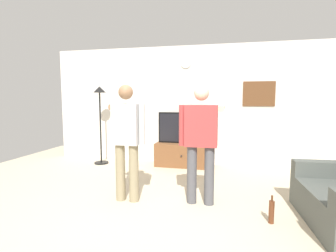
{
  "coord_description": "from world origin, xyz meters",
  "views": [
    {
      "loc": [
        0.98,
        -2.98,
        1.51
      ],
      "look_at": [
        0.01,
        1.2,
        1.05
      ],
      "focal_mm": 27.54,
      "sensor_mm": 36.0,
      "label": 1
    }
  ],
  "objects_px": {
    "wall_clock": "(186,63)",
    "framed_picture": "(259,94)",
    "tv_stand": "(183,155)",
    "television": "(184,128)",
    "person_standing_nearer_couch": "(201,137)",
    "person_standing_nearer_lamp": "(127,136)",
    "floor_lamp": "(100,109)",
    "beverage_bottle": "(271,212)"
  },
  "relations": [
    {
      "from": "floor_lamp",
      "to": "wall_clock",
      "type": "bearing_deg",
      "value": 14.18
    },
    {
      "from": "wall_clock",
      "to": "floor_lamp",
      "type": "height_order",
      "value": "wall_clock"
    },
    {
      "from": "person_standing_nearer_couch",
      "to": "beverage_bottle",
      "type": "bearing_deg",
      "value": -24.53
    },
    {
      "from": "wall_clock",
      "to": "person_standing_nearer_couch",
      "type": "relative_size",
      "value": 0.15
    },
    {
      "from": "tv_stand",
      "to": "floor_lamp",
      "type": "relative_size",
      "value": 0.69
    },
    {
      "from": "beverage_bottle",
      "to": "television",
      "type": "bearing_deg",
      "value": 121.55
    },
    {
      "from": "floor_lamp",
      "to": "tv_stand",
      "type": "bearing_deg",
      "value": 5.73
    },
    {
      "from": "television",
      "to": "framed_picture",
      "type": "height_order",
      "value": "framed_picture"
    },
    {
      "from": "person_standing_nearer_couch",
      "to": "framed_picture",
      "type": "bearing_deg",
      "value": 66.14
    },
    {
      "from": "framed_picture",
      "to": "person_standing_nearer_couch",
      "type": "bearing_deg",
      "value": -113.86
    },
    {
      "from": "framed_picture",
      "to": "beverage_bottle",
      "type": "distance_m",
      "value": 3.06
    },
    {
      "from": "person_standing_nearer_lamp",
      "to": "beverage_bottle",
      "type": "height_order",
      "value": "person_standing_nearer_lamp"
    },
    {
      "from": "television",
      "to": "person_standing_nearer_couch",
      "type": "xyz_separation_m",
      "value": [
        0.59,
        -2.02,
        0.11
      ]
    },
    {
      "from": "tv_stand",
      "to": "floor_lamp",
      "type": "xyz_separation_m",
      "value": [
        -1.9,
        -0.19,
        1.02
      ]
    },
    {
      "from": "framed_picture",
      "to": "television",
      "type": "bearing_deg",
      "value": -171.13
    },
    {
      "from": "tv_stand",
      "to": "person_standing_nearer_couch",
      "type": "bearing_deg",
      "value": -73.37
    },
    {
      "from": "wall_clock",
      "to": "framed_picture",
      "type": "distance_m",
      "value": 1.74
    },
    {
      "from": "wall_clock",
      "to": "person_standing_nearer_couch",
      "type": "xyz_separation_m",
      "value": [
        0.59,
        -2.26,
        -1.35
      ]
    },
    {
      "from": "television",
      "to": "framed_picture",
      "type": "relative_size",
      "value": 1.72
    },
    {
      "from": "person_standing_nearer_lamp",
      "to": "person_standing_nearer_couch",
      "type": "xyz_separation_m",
      "value": [
        1.07,
        0.13,
        0.01
      ]
    },
    {
      "from": "framed_picture",
      "to": "floor_lamp",
      "type": "relative_size",
      "value": 0.37
    },
    {
      "from": "floor_lamp",
      "to": "person_standing_nearer_couch",
      "type": "xyz_separation_m",
      "value": [
        2.49,
        -1.78,
        -0.31
      ]
    },
    {
      "from": "framed_picture",
      "to": "person_standing_nearer_lamp",
      "type": "distance_m",
      "value": 3.23
    },
    {
      "from": "framed_picture",
      "to": "floor_lamp",
      "type": "xyz_separation_m",
      "value": [
        -3.5,
        -0.49,
        -0.33
      ]
    },
    {
      "from": "framed_picture",
      "to": "person_standing_nearer_couch",
      "type": "height_order",
      "value": "framed_picture"
    },
    {
      "from": "beverage_bottle",
      "to": "tv_stand",
      "type": "bearing_deg",
      "value": 122.05
    },
    {
      "from": "wall_clock",
      "to": "framed_picture",
      "type": "xyz_separation_m",
      "value": [
        1.59,
        0.0,
        -0.71
      ]
    },
    {
      "from": "beverage_bottle",
      "to": "person_standing_nearer_lamp",
      "type": "bearing_deg",
      "value": 171.88
    },
    {
      "from": "person_standing_nearer_lamp",
      "to": "person_standing_nearer_couch",
      "type": "height_order",
      "value": "person_standing_nearer_lamp"
    },
    {
      "from": "floor_lamp",
      "to": "beverage_bottle",
      "type": "distance_m",
      "value": 4.2
    },
    {
      "from": "wall_clock",
      "to": "floor_lamp",
      "type": "relative_size",
      "value": 0.14
    },
    {
      "from": "floor_lamp",
      "to": "beverage_bottle",
      "type": "xyz_separation_m",
      "value": [
        3.4,
        -2.19,
        -1.13
      ]
    },
    {
      "from": "tv_stand",
      "to": "wall_clock",
      "type": "relative_size",
      "value": 5.0
    },
    {
      "from": "framed_picture",
      "to": "person_standing_nearer_couch",
      "type": "relative_size",
      "value": 0.39
    },
    {
      "from": "wall_clock",
      "to": "person_standing_nearer_lamp",
      "type": "height_order",
      "value": "wall_clock"
    },
    {
      "from": "wall_clock",
      "to": "framed_picture",
      "type": "relative_size",
      "value": 0.37
    },
    {
      "from": "framed_picture",
      "to": "person_standing_nearer_lamp",
      "type": "bearing_deg",
      "value": -130.78
    },
    {
      "from": "tv_stand",
      "to": "television",
      "type": "distance_m",
      "value": 0.6
    },
    {
      "from": "floor_lamp",
      "to": "person_standing_nearer_lamp",
      "type": "relative_size",
      "value": 1.05
    },
    {
      "from": "tv_stand",
      "to": "person_standing_nearer_lamp",
      "type": "height_order",
      "value": "person_standing_nearer_lamp"
    },
    {
      "from": "floor_lamp",
      "to": "framed_picture",
      "type": "bearing_deg",
      "value": 7.92
    },
    {
      "from": "tv_stand",
      "to": "framed_picture",
      "type": "relative_size",
      "value": 1.86
    }
  ]
}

